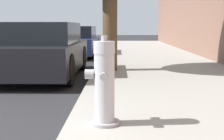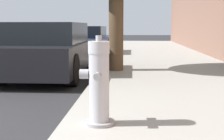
# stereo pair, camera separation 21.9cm
# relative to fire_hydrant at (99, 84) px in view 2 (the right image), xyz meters

# --- Properties ---
(fire_hydrant) EXTENTS (0.38, 0.39, 0.97)m
(fire_hydrant) POSITION_rel_fire_hydrant_xyz_m (0.00, 0.00, 0.00)
(fire_hydrant) COLOR #97979C
(fire_hydrant) RESTS_ON sidewalk_slab
(parked_car_near) EXTENTS (1.74, 3.91, 1.31)m
(parked_car_near) POSITION_rel_fire_hydrant_xyz_m (-1.63, 4.10, 0.04)
(parked_car_near) COLOR black
(parked_car_near) RESTS_ON ground_plane
(parked_car_mid) EXTENTS (1.88, 4.52, 1.22)m
(parked_car_mid) POSITION_rel_fire_hydrant_xyz_m (-1.66, 9.58, 0.00)
(parked_car_mid) COLOR navy
(parked_car_mid) RESTS_ON ground_plane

